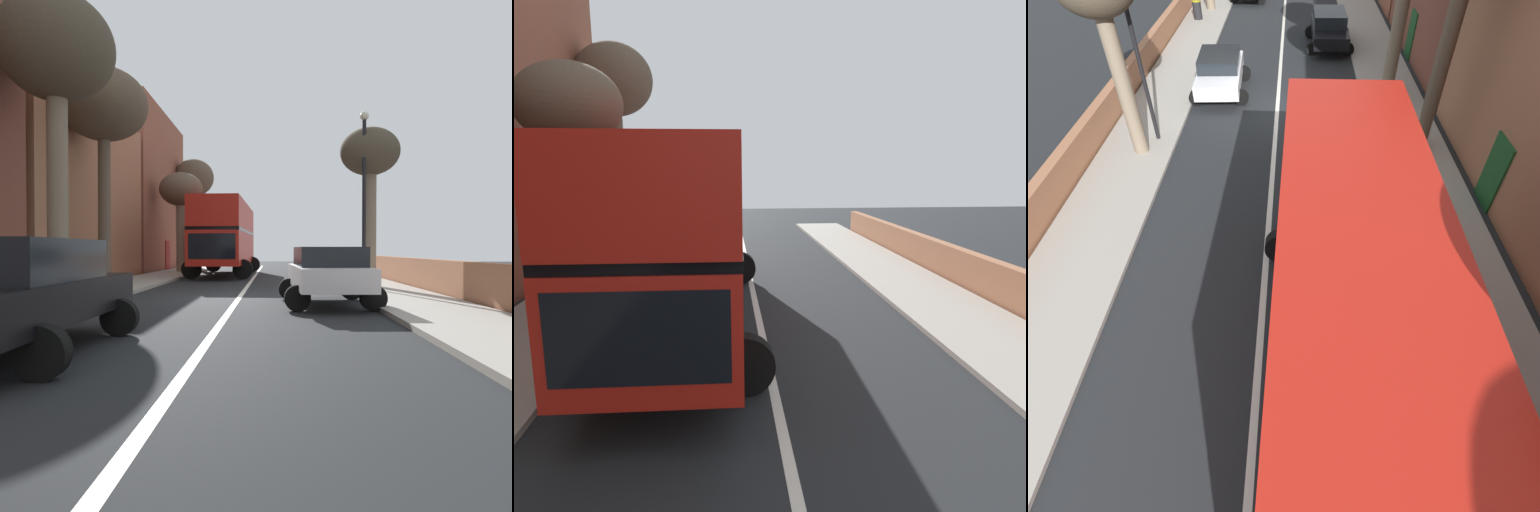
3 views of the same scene
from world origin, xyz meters
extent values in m
plane|color=black|center=(0.00, 0.00, 0.00)|extent=(84.00, 84.00, 0.00)
cube|color=silver|center=(0.00, 0.00, 0.00)|extent=(0.16, 54.00, 0.01)
cube|color=#9E998E|center=(-4.90, 0.00, 0.06)|extent=(2.60, 60.00, 0.12)
cube|color=#9E998E|center=(4.90, 0.00, 0.06)|extent=(2.60, 60.00, 0.12)
cube|color=#9E6647|center=(-8.50, 6.00, 4.02)|extent=(4.00, 11.52, 8.04)
cube|color=#194C23|center=(-6.47, 6.00, 1.05)|extent=(0.08, 1.10, 2.10)
cube|color=brown|center=(-8.50, 18.00, 5.47)|extent=(4.00, 11.52, 10.94)
cube|color=maroon|center=(-6.47, 18.00, 1.05)|extent=(0.08, 1.10, 2.10)
cube|color=#9E6647|center=(6.45, 0.00, 0.58)|extent=(0.36, 54.00, 1.16)
cube|color=red|center=(-1.70, 12.20, 1.55)|extent=(2.69, 10.64, 1.70)
cube|color=black|center=(-1.70, 12.20, 2.48)|extent=(2.71, 10.53, 0.16)
cube|color=red|center=(-1.70, 12.20, 3.31)|extent=(2.69, 10.64, 1.50)
cube|color=black|center=(-1.79, 6.93, 1.64)|extent=(2.20, 0.10, 1.19)
cylinder|color=black|center=(-0.48, 8.58, 0.50)|extent=(1.01, 0.32, 1.00)
cylinder|color=black|center=(-3.04, 8.62, 0.50)|extent=(1.01, 0.32, 1.00)
cylinder|color=black|center=(-0.36, 15.78, 0.50)|extent=(1.01, 0.32, 1.00)
cylinder|color=black|center=(-2.92, 15.83, 0.50)|extent=(1.01, 0.32, 1.00)
cube|color=black|center=(-2.50, -7.45, 0.77)|extent=(1.82, 4.36, 0.58)
cube|color=black|center=(-2.50, -7.67, 1.35)|extent=(1.66, 2.40, 0.59)
cylinder|color=black|center=(-3.42, -6.12, 0.32)|extent=(0.64, 0.23, 0.64)
cylinder|color=black|center=(-1.60, -6.10, 0.32)|extent=(0.64, 0.23, 0.64)
cylinder|color=black|center=(-1.58, -8.79, 0.32)|extent=(0.64, 0.23, 0.64)
cube|color=silver|center=(2.50, -1.61, 0.77)|extent=(1.97, 4.10, 0.57)
cube|color=black|center=(2.51, -1.81, 1.31)|extent=(1.74, 2.28, 0.51)
cylinder|color=black|center=(1.53, -0.41, 0.32)|extent=(0.65, 0.25, 0.64)
cylinder|color=black|center=(3.36, -0.33, 0.32)|extent=(0.65, 0.25, 0.64)
cylinder|color=black|center=(1.64, -2.90, 0.32)|extent=(0.65, 0.25, 0.64)
cylinder|color=black|center=(3.47, -2.82, 0.32)|extent=(0.65, 0.25, 0.64)
cylinder|color=#7A6B56|center=(-4.75, 14.39, 2.41)|extent=(0.61, 0.61, 4.58)
ellipsoid|color=brown|center=(-4.75, 14.39, 5.24)|extent=(2.72, 2.72, 2.10)
cylinder|color=brown|center=(-5.23, 21.73, 3.31)|extent=(0.53, 0.53, 6.38)
ellipsoid|color=brown|center=(-5.23, 21.73, 7.12)|extent=(3.12, 3.12, 2.89)
cylinder|color=#7A6B56|center=(4.68, 3.46, 2.43)|extent=(0.50, 0.50, 4.62)
ellipsoid|color=#4C4233|center=(4.68, 3.46, 5.18)|extent=(2.22, 2.22, 1.78)
cylinder|color=#7A6B56|center=(-4.78, -1.77, 3.22)|extent=(0.54, 0.54, 6.20)
ellipsoid|color=#4C4233|center=(-4.78, -1.77, 6.93)|extent=(3.08, 3.08, 2.81)
cylinder|color=brown|center=(-5.24, 2.84, 3.17)|extent=(0.46, 0.46, 6.11)
ellipsoid|color=brown|center=(-5.24, 2.84, 6.88)|extent=(3.25, 3.25, 2.67)
cylinder|color=black|center=(4.30, 2.60, 3.12)|extent=(0.14, 0.14, 6.00)
sphere|color=silver|center=(4.30, 2.60, 6.27)|extent=(0.32, 0.32, 0.32)
camera|label=1|loc=(1.08, -13.87, 1.50)|focal=31.94mm
camera|label=2|loc=(-0.72, 1.65, 3.65)|focal=32.06mm
camera|label=3|loc=(-0.64, 15.81, 7.66)|focal=27.91mm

